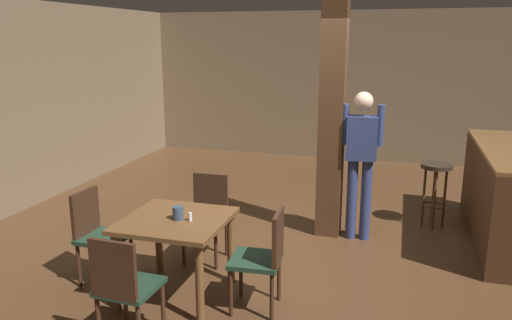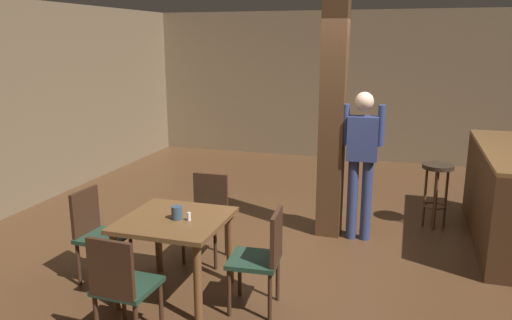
# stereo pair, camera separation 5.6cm
# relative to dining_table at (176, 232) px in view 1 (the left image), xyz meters

# --- Properties ---
(ground_plane) EXTENTS (10.80, 10.80, 0.00)m
(ground_plane) POSITION_rel_dining_table_xyz_m (0.91, 1.36, -0.61)
(ground_plane) COLOR #4C301C
(wall_back) EXTENTS (8.00, 0.10, 2.80)m
(wall_back) POSITION_rel_dining_table_xyz_m (0.91, 5.86, 0.79)
(wall_back) COLOR #756047
(wall_back) RESTS_ON ground_plane
(wall_left) EXTENTS (0.10, 9.00, 2.80)m
(wall_left) POSITION_rel_dining_table_xyz_m (-3.09, 1.36, 0.79)
(wall_left) COLOR #756047
(wall_left) RESTS_ON ground_plane
(pillar) EXTENTS (0.28, 0.28, 2.80)m
(pillar) POSITION_rel_dining_table_xyz_m (1.09, 1.89, 0.79)
(pillar) COLOR #4C301C
(pillar) RESTS_ON ground_plane
(dining_table) EXTENTS (0.90, 0.90, 0.74)m
(dining_table) POSITION_rel_dining_table_xyz_m (0.00, 0.00, 0.00)
(dining_table) COLOR brown
(dining_table) RESTS_ON ground_plane
(chair_east) EXTENTS (0.45, 0.45, 0.89)m
(chair_east) POSITION_rel_dining_table_xyz_m (0.82, -0.01, -0.10)
(chair_east) COLOR #1E3828
(chair_east) RESTS_ON ground_plane
(chair_west) EXTENTS (0.44, 0.44, 0.89)m
(chair_west) POSITION_rel_dining_table_xyz_m (-0.85, 0.04, -0.10)
(chair_west) COLOR #1E3828
(chair_west) RESTS_ON ground_plane
(chair_south) EXTENTS (0.44, 0.44, 0.89)m
(chair_south) POSITION_rel_dining_table_xyz_m (-0.04, -0.82, -0.10)
(chair_south) COLOR #1E3828
(chair_south) RESTS_ON ground_plane
(chair_north) EXTENTS (0.44, 0.44, 0.89)m
(chair_north) POSITION_rel_dining_table_xyz_m (-0.04, 0.83, -0.10)
(chair_north) COLOR #1E3828
(chair_north) RESTS_ON ground_plane
(napkin_cup) EXTENTS (0.10, 0.10, 0.12)m
(napkin_cup) POSITION_rel_dining_table_xyz_m (0.04, -0.02, 0.19)
(napkin_cup) COLOR #33475B
(napkin_cup) RESTS_ON dining_table
(salt_shaker) EXTENTS (0.03, 0.03, 0.08)m
(salt_shaker) POSITION_rel_dining_table_xyz_m (0.15, -0.02, 0.17)
(salt_shaker) COLOR silver
(salt_shaker) RESTS_ON dining_table
(standing_person) EXTENTS (0.47, 0.22, 1.72)m
(standing_person) POSITION_rel_dining_table_xyz_m (1.44, 1.83, 0.39)
(standing_person) COLOR navy
(standing_person) RESTS_ON ground_plane
(bar_counter) EXTENTS (0.56, 2.35, 1.10)m
(bar_counter) POSITION_rel_dining_table_xyz_m (2.91, 2.23, -0.05)
(bar_counter) COLOR brown
(bar_counter) RESTS_ON ground_plane
(bar_stool_near) EXTENTS (0.37, 0.37, 0.80)m
(bar_stool_near) POSITION_rel_dining_table_xyz_m (2.31, 2.49, -0.00)
(bar_stool_near) COLOR #2D2319
(bar_stool_near) RESTS_ON ground_plane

